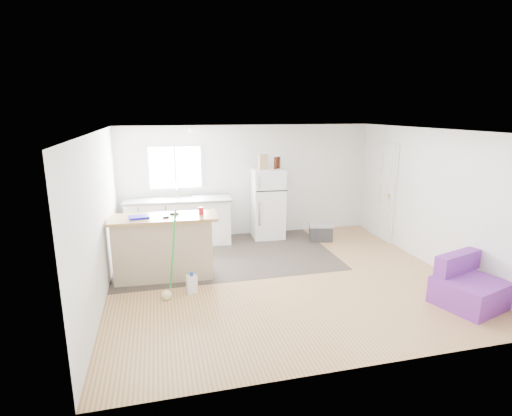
{
  "coord_description": "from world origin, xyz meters",
  "views": [
    {
      "loc": [
        -1.89,
        -5.89,
        2.7
      ],
      "look_at": [
        -0.27,
        0.7,
        1.03
      ],
      "focal_mm": 28.0,
      "sensor_mm": 36.0,
      "label": 1
    }
  ],
  "objects_px": {
    "kitchen_cabinets": "(179,221)",
    "bottle_left": "(275,163)",
    "peninsula": "(164,247)",
    "cooler": "(321,232)",
    "purple_seat": "(468,288)",
    "cleaner_jug": "(192,284)",
    "cardboard_box": "(263,162)",
    "red_cup": "(201,211)",
    "bottle_right": "(279,163)",
    "mop": "(168,284)",
    "blue_tray": "(139,217)",
    "refrigerator": "(268,203)"
  },
  "relations": [
    {
      "from": "kitchen_cabinets",
      "to": "bottle_left",
      "type": "distance_m",
      "value": 2.33
    },
    {
      "from": "peninsula",
      "to": "cooler",
      "type": "relative_size",
      "value": 3.11
    },
    {
      "from": "purple_seat",
      "to": "cleaner_jug",
      "type": "xyz_separation_m",
      "value": [
        -3.78,
        1.3,
        -0.1
      ]
    },
    {
      "from": "cardboard_box",
      "to": "bottle_left",
      "type": "distance_m",
      "value": 0.26
    },
    {
      "from": "kitchen_cabinets",
      "to": "purple_seat",
      "type": "distance_m",
      "value": 5.32
    },
    {
      "from": "red_cup",
      "to": "bottle_left",
      "type": "distance_m",
      "value": 2.46
    },
    {
      "from": "cardboard_box",
      "to": "bottle_right",
      "type": "xyz_separation_m",
      "value": [
        0.35,
        0.01,
        -0.02
      ]
    },
    {
      "from": "mop",
      "to": "cardboard_box",
      "type": "height_order",
      "value": "cardboard_box"
    },
    {
      "from": "cleaner_jug",
      "to": "mop",
      "type": "bearing_deg",
      "value": -176.25
    },
    {
      "from": "mop",
      "to": "red_cup",
      "type": "height_order",
      "value": "mop"
    },
    {
      "from": "kitchen_cabinets",
      "to": "bottle_left",
      "type": "relative_size",
      "value": 8.74
    },
    {
      "from": "purple_seat",
      "to": "blue_tray",
      "type": "height_order",
      "value": "blue_tray"
    },
    {
      "from": "purple_seat",
      "to": "bottle_right",
      "type": "relative_size",
      "value": 4.1
    },
    {
      "from": "cooler",
      "to": "bottle_left",
      "type": "distance_m",
      "value": 1.75
    },
    {
      "from": "purple_seat",
      "to": "bottle_left",
      "type": "xyz_separation_m",
      "value": [
        -1.79,
        3.63,
        1.38
      ]
    },
    {
      "from": "purple_seat",
      "to": "mop",
      "type": "relative_size",
      "value": 0.75
    },
    {
      "from": "cardboard_box",
      "to": "red_cup",
      "type": "bearing_deg",
      "value": -131.42
    },
    {
      "from": "peninsula",
      "to": "cleaner_jug",
      "type": "height_order",
      "value": "peninsula"
    },
    {
      "from": "cooler",
      "to": "bottle_left",
      "type": "relative_size",
      "value": 2.22
    },
    {
      "from": "blue_tray",
      "to": "bottle_left",
      "type": "height_order",
      "value": "bottle_left"
    },
    {
      "from": "peninsula",
      "to": "refrigerator",
      "type": "relative_size",
      "value": 1.15
    },
    {
      "from": "mop",
      "to": "blue_tray",
      "type": "relative_size",
      "value": 4.53
    },
    {
      "from": "blue_tray",
      "to": "mop",
      "type": "bearing_deg",
      "value": -63.31
    },
    {
      "from": "peninsula",
      "to": "cleaner_jug",
      "type": "relative_size",
      "value": 5.16
    },
    {
      "from": "purple_seat",
      "to": "mop",
      "type": "bearing_deg",
      "value": 146.62
    },
    {
      "from": "kitchen_cabinets",
      "to": "bottle_right",
      "type": "xyz_separation_m",
      "value": [
        2.12,
        -0.02,
        1.14
      ]
    },
    {
      "from": "cleaner_jug",
      "to": "red_cup",
      "type": "bearing_deg",
      "value": 58.92
    },
    {
      "from": "blue_tray",
      "to": "bottle_right",
      "type": "bearing_deg",
      "value": 31.18
    },
    {
      "from": "mop",
      "to": "bottle_left",
      "type": "relative_size",
      "value": 5.44
    },
    {
      "from": "bottle_right",
      "to": "cleaner_jug",
      "type": "bearing_deg",
      "value": -131.16
    },
    {
      "from": "cooler",
      "to": "kitchen_cabinets",
      "type": "bearing_deg",
      "value": -175.71
    },
    {
      "from": "cooler",
      "to": "cardboard_box",
      "type": "height_order",
      "value": "cardboard_box"
    },
    {
      "from": "blue_tray",
      "to": "cleaner_jug",
      "type": "bearing_deg",
      "value": -42.48
    },
    {
      "from": "peninsula",
      "to": "cooler",
      "type": "height_order",
      "value": "peninsula"
    },
    {
      "from": "red_cup",
      "to": "blue_tray",
      "type": "relative_size",
      "value": 0.4
    },
    {
      "from": "refrigerator",
      "to": "red_cup",
      "type": "relative_size",
      "value": 12.53
    },
    {
      "from": "kitchen_cabinets",
      "to": "red_cup",
      "type": "height_order",
      "value": "kitchen_cabinets"
    },
    {
      "from": "blue_tray",
      "to": "cardboard_box",
      "type": "bearing_deg",
      "value": 34.44
    },
    {
      "from": "purple_seat",
      "to": "cardboard_box",
      "type": "height_order",
      "value": "cardboard_box"
    },
    {
      "from": "purple_seat",
      "to": "cardboard_box",
      "type": "distance_m",
      "value": 4.43
    },
    {
      "from": "peninsula",
      "to": "red_cup",
      "type": "xyz_separation_m",
      "value": [
        0.63,
        -0.02,
        0.58
      ]
    },
    {
      "from": "red_cup",
      "to": "cardboard_box",
      "type": "xyz_separation_m",
      "value": [
        1.49,
        1.69,
        0.55
      ]
    },
    {
      "from": "purple_seat",
      "to": "cardboard_box",
      "type": "xyz_separation_m",
      "value": [
        -2.05,
        3.67,
        1.4
      ]
    },
    {
      "from": "red_cup",
      "to": "cardboard_box",
      "type": "height_order",
      "value": "cardboard_box"
    },
    {
      "from": "kitchen_cabinets",
      "to": "peninsula",
      "type": "relative_size",
      "value": 1.26
    },
    {
      "from": "blue_tray",
      "to": "bottle_right",
      "type": "xyz_separation_m",
      "value": [
        2.82,
        1.71,
        0.57
      ]
    },
    {
      "from": "mop",
      "to": "purple_seat",
      "type": "bearing_deg",
      "value": -38.8
    },
    {
      "from": "cooler",
      "to": "bottle_right",
      "type": "xyz_separation_m",
      "value": [
        -0.8,
        0.49,
        1.44
      ]
    },
    {
      "from": "cooler",
      "to": "mop",
      "type": "relative_size",
      "value": 0.41
    },
    {
      "from": "purple_seat",
      "to": "red_cup",
      "type": "xyz_separation_m",
      "value": [
        -3.54,
        1.98,
        0.85
      ]
    }
  ]
}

